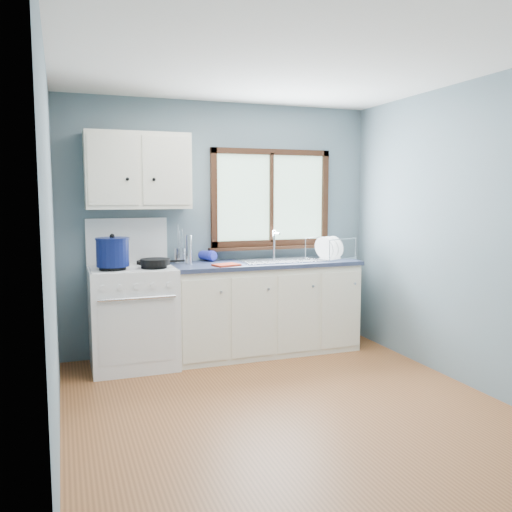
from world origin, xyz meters
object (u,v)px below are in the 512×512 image
object	(u,v)px
sink	(281,267)
stockpot	(113,252)
base_cabinets	(265,312)
dish_rack	(330,253)
utensil_crock	(180,255)
gas_range	(133,314)
thermos	(189,249)
skillet	(156,262)

from	to	relation	value
sink	stockpot	world-z (taller)	stockpot
base_cabinets	dish_rack	world-z (taller)	dish_rack
base_cabinets	dish_rack	distance (m)	0.92
stockpot	utensil_crock	size ratio (longest dim) A/B	0.98
gas_range	sink	xyz separation A→B (m)	(1.49, 0.02, 0.37)
gas_range	dish_rack	xyz separation A→B (m)	(2.03, 0.01, 0.49)
dish_rack	thermos	bearing A→B (deg)	153.35
stockpot	dish_rack	world-z (taller)	stockpot
base_cabinets	skillet	world-z (taller)	skillet
thermos	dish_rack	world-z (taller)	thermos
sink	skillet	bearing A→B (deg)	-171.64
skillet	utensil_crock	world-z (taller)	utensil_crock
base_cabinets	dish_rack	bearing A→B (deg)	-0.48
thermos	gas_range	bearing A→B (deg)	-170.50
base_cabinets	sink	size ratio (longest dim) A/B	2.20
utensil_crock	dish_rack	size ratio (longest dim) A/B	0.68
skillet	dish_rack	xyz separation A→B (m)	(1.84, 0.18, -0.00)
gas_range	skillet	distance (m)	0.56
stockpot	base_cabinets	bearing A→B (deg)	6.57
skillet	stockpot	bearing A→B (deg)	178.04
thermos	dish_rack	xyz separation A→B (m)	(1.48, -0.08, -0.08)
gas_range	utensil_crock	distance (m)	0.73
stockpot	dish_rack	distance (m)	2.21
sink	utensil_crock	xyz separation A→B (m)	(-0.99, 0.17, 0.14)
dish_rack	sink	bearing A→B (deg)	155.85
base_cabinets	dish_rack	xyz separation A→B (m)	(0.72, -0.01, 0.57)
skillet	utensil_crock	bearing A→B (deg)	51.56
thermos	stockpot	bearing A→B (deg)	-161.45
skillet	dish_rack	world-z (taller)	dish_rack
sink	skillet	distance (m)	1.31
utensil_crock	skillet	bearing A→B (deg)	-129.57
base_cabinets	thermos	size ratio (longest dim) A/B	6.63
stockpot	skillet	bearing A→B (deg)	-3.09
sink	stockpot	bearing A→B (deg)	-174.15
base_cabinets	sink	bearing A→B (deg)	-0.13
gas_range	stockpot	size ratio (longest dim) A/B	3.74
base_cabinets	skillet	size ratio (longest dim) A/B	4.63
sink	stockpot	xyz separation A→B (m)	(-1.66, -0.17, 0.23)
gas_range	dish_rack	distance (m)	2.09
skillet	base_cabinets	bearing A→B (deg)	10.83
utensil_crock	thermos	xyz separation A→B (m)	(0.06, -0.10, 0.06)
gas_range	skillet	xyz separation A→B (m)	(0.19, -0.17, 0.49)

